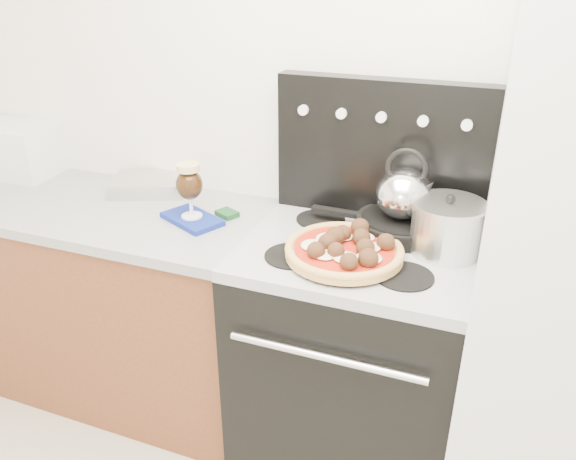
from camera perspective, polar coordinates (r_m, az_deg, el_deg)
The scene contains 15 objects.
room_shell at distance 1.03m, azimuth -8.57°, elevation -5.71°, with size 3.52×3.01×2.52m.
base_cabinet at distance 2.60m, azimuth -17.78°, elevation -6.88°, with size 1.45×0.60×0.86m, color brown.
countertop at distance 2.40m, azimuth -19.21°, elevation 2.22°, with size 1.48×0.63×0.04m, color #9C9B9F.
stove_body at distance 2.15m, azimuth 6.44°, elevation -13.02°, with size 0.76×0.65×0.88m, color black.
cooktop at distance 1.90m, azimuth 7.12°, elevation -2.13°, with size 0.76×0.65×0.04m, color #ADADB2.
backguard at distance 2.04m, azimuth 9.47°, elevation 8.01°, with size 0.76×0.08×0.50m, color black.
toaster_oven at distance 2.82m, azimuth -25.91°, elevation 7.40°, with size 0.36×0.27×0.23m, color silver.
foil_sheet at distance 2.43m, azimuth -13.80°, elevation 4.53°, with size 0.30×0.22×0.06m, color silver.
oven_mitt at distance 2.12m, azimuth -9.71°, elevation 1.10°, with size 0.23×0.13×0.02m, color navy.
beer_glass at distance 2.07m, azimuth -9.94°, elevation 3.99°, with size 0.10×0.10×0.21m, color black, non-canonical shape.
pizza_pan at distance 1.80m, azimuth 5.69°, elevation -2.77°, with size 0.35×0.35×0.01m, color black.
pizza at distance 1.78m, azimuth 5.73°, elevation -1.85°, with size 0.38×0.38×0.05m, color #EDAD5D, non-canonical shape.
skillet at distance 1.99m, azimuth 11.39°, elevation 0.46°, with size 0.31×0.31×0.06m, color black.
tea_kettle at distance 1.94m, azimuth 11.73°, elevation 4.01°, with size 0.19×0.19×0.21m, color silver, non-canonical shape.
stock_pot at distance 1.87m, azimuth 15.82°, elevation 0.12°, with size 0.23×0.23×0.16m, color silver.
Camera 1 is at (0.45, -0.46, 1.78)m, focal length 35.00 mm.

